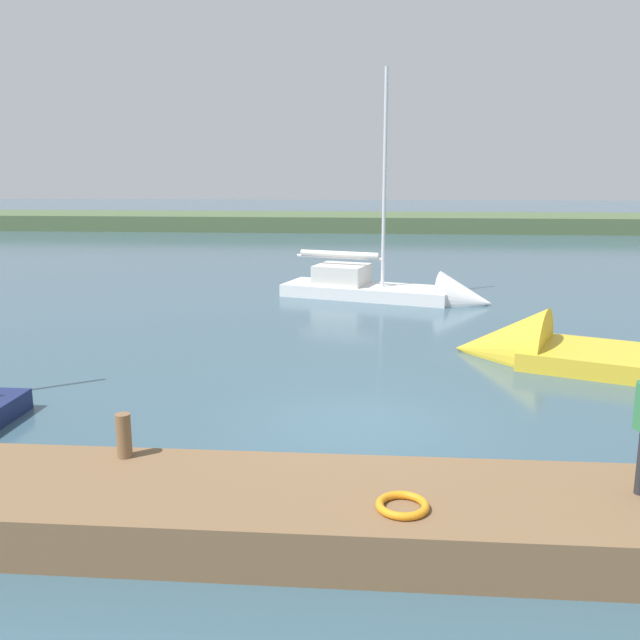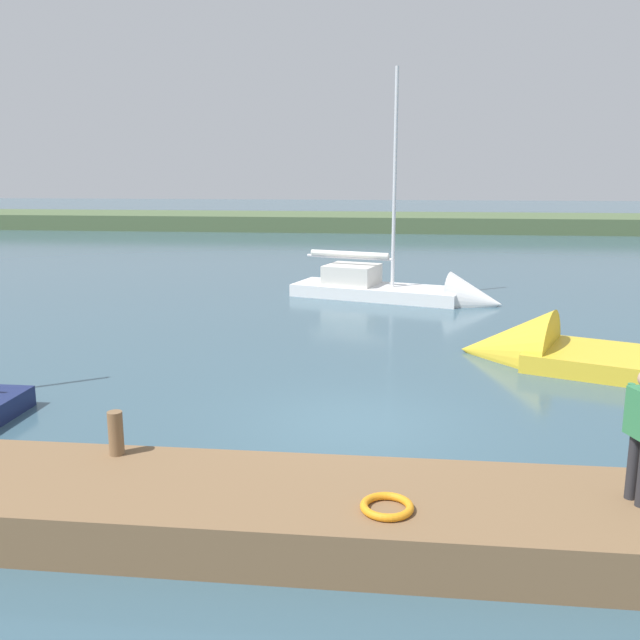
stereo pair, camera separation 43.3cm
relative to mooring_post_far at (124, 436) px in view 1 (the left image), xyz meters
The scene contains 7 objects.
ground_plane 4.75m from the mooring_post_far, 134.90° to the right, with size 200.00×200.00×0.00m, color #385666.
far_shoreline 47.43m from the mooring_post_far, 93.96° to the right, with size 180.00×8.00×2.40m, color #4C603D.
dock_pier 3.44m from the mooring_post_far, 166.23° to the left, with size 21.85×2.30×0.68m, color brown.
mooring_post_far is the anchor object (origin of this frame).
life_ring_buoy 4.15m from the mooring_post_far, 162.23° to the left, with size 0.66×0.66×0.10m, color orange.
sailboat_inner_slip 16.95m from the mooring_post_far, 105.71° to the right, with size 8.08×4.28×9.24m.
sailboat_far_left 12.19m from the mooring_post_far, 142.16° to the right, with size 10.85×6.41×11.09m.
Camera 1 is at (-0.27, 12.33, 4.74)m, focal length 38.67 mm.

